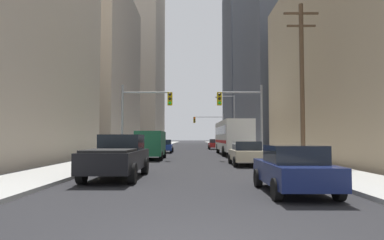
# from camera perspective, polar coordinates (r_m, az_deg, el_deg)

# --- Properties ---
(sidewalk_left) EXTENTS (3.16, 160.00, 0.15)m
(sidewalk_left) POSITION_cam_1_polar(r_m,az_deg,el_deg) (56.09, -6.75, -4.64)
(sidewalk_left) COLOR #9E9E99
(sidewalk_left) RESTS_ON ground
(sidewalk_right) EXTENTS (3.16, 160.00, 0.15)m
(sidewalk_right) POSITION_cam_1_polar(r_m,az_deg,el_deg) (56.09, 6.76, -4.64)
(sidewalk_right) COLOR #9E9E99
(sidewalk_right) RESTS_ON ground
(city_bus) EXTENTS (2.68, 11.54, 3.40)m
(city_bus) POSITION_cam_1_polar(r_m,az_deg,el_deg) (35.19, 6.74, -2.64)
(city_bus) COLOR silver
(city_bus) RESTS_ON ground
(pickup_truck_black) EXTENTS (2.20, 5.42, 1.90)m
(pickup_truck_black) POSITION_cam_1_polar(r_m,az_deg,el_deg) (15.27, -12.24, -5.99)
(pickup_truck_black) COLOR black
(pickup_truck_black) RESTS_ON ground
(cargo_van_green) EXTENTS (2.16, 5.23, 2.26)m
(cargo_van_green) POSITION_cam_1_polar(r_m,az_deg,el_deg) (27.93, -6.81, -3.89)
(cargo_van_green) COLOR #195938
(cargo_van_green) RESTS_ON ground
(sedan_navy) EXTENTS (1.95, 4.21, 1.52)m
(sedan_navy) POSITION_cam_1_polar(r_m,az_deg,el_deg) (11.40, 16.56, -7.82)
(sedan_navy) COLOR #141E4C
(sedan_navy) RESTS_ON ground
(sedan_beige) EXTENTS (1.95, 4.21, 1.52)m
(sedan_beige) POSITION_cam_1_polar(r_m,az_deg,el_deg) (22.03, 9.03, -5.48)
(sedan_beige) COLOR #C6B793
(sedan_beige) RESTS_ON ground
(sedan_blue) EXTENTS (1.95, 4.25, 1.52)m
(sedan_blue) POSITION_cam_1_polar(r_m,az_deg,el_deg) (39.58, -4.63, -4.36)
(sedan_blue) COLOR navy
(sedan_blue) RESTS_ON ground
(sedan_red) EXTENTS (1.95, 4.23, 1.52)m
(sedan_red) POSITION_cam_1_polar(r_m,az_deg,el_deg) (51.41, 3.84, -4.03)
(sedan_red) COLOR maroon
(sedan_red) RESTS_ON ground
(traffic_signal_near_left) EXTENTS (4.11, 0.44, 6.00)m
(traffic_signal_near_left) POSITION_cam_1_polar(r_m,az_deg,el_deg) (27.74, -7.96, 1.84)
(traffic_signal_near_left) COLOR gray
(traffic_signal_near_left) RESTS_ON ground
(traffic_signal_near_right) EXTENTS (3.67, 0.44, 6.00)m
(traffic_signal_near_right) POSITION_cam_1_polar(r_m,az_deg,el_deg) (27.77, 8.38, 1.79)
(traffic_signal_near_right) COLOR gray
(traffic_signal_near_right) RESTS_ON ground
(traffic_signal_far_right) EXTENTS (5.45, 0.44, 6.00)m
(traffic_signal_far_right) POSITION_cam_1_polar(r_m,az_deg,el_deg) (60.65, 3.05, -0.70)
(traffic_signal_far_right) COLOR gray
(traffic_signal_far_right) RESTS_ON ground
(utility_pole_right) EXTENTS (2.20, 0.28, 10.21)m
(utility_pole_right) POSITION_cam_1_polar(r_m,az_deg,el_deg) (22.62, 17.86, 6.41)
(utility_pole_right) COLOR brown
(utility_pole_right) RESTS_ON ground
(street_lamp_right) EXTENTS (2.65, 0.32, 7.50)m
(street_lamp_right) POSITION_cam_1_polar(r_m,az_deg,el_deg) (46.26, 6.54, 0.56)
(street_lamp_right) COLOR gray
(street_lamp_right) RESTS_ON ground
(building_left_mid_office) EXTENTS (20.38, 22.74, 24.35)m
(building_left_mid_office) POSITION_cam_1_polar(r_m,az_deg,el_deg) (56.54, -20.73, 7.87)
(building_left_mid_office) COLOR #B7A893
(building_left_mid_office) RESTS_ON ground
(building_left_far_tower) EXTENTS (14.38, 27.03, 72.20)m
(building_left_far_tower) POSITION_cam_1_polar(r_m,az_deg,el_deg) (100.30, -9.44, 17.13)
(building_left_far_tower) COLOR #B7A893
(building_left_far_tower) RESTS_ON ground
(building_right_mid_block) EXTENTS (17.95, 28.65, 34.68)m
(building_right_mid_block) POSITION_cam_1_polar(r_m,az_deg,el_deg) (61.71, 16.95, 11.82)
(building_right_mid_block) COLOR #4C515B
(building_right_mid_block) RESTS_ON ground
(building_right_far_highrise) EXTENTS (18.20, 25.42, 45.20)m
(building_right_far_highrise) POSITION_cam_1_polar(r_m,az_deg,el_deg) (98.84, 11.08, 9.29)
(building_right_far_highrise) COLOR #4C515B
(building_right_far_highrise) RESTS_ON ground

